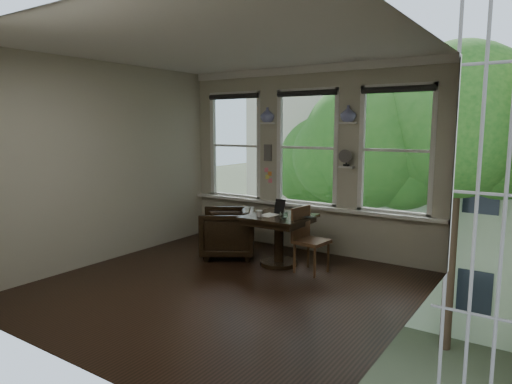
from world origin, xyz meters
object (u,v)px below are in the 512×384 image
Objects in this scene: side_chair_right at (312,241)px; laptop at (301,217)px; mug at (259,214)px; table at (279,240)px; armchair_left at (227,233)px.

side_chair_right reaches higher than laptop.
mug reaches higher than laptop.
side_chair_right is (0.57, -0.05, 0.09)m from table.
armchair_left is at bearing -173.43° from laptop.
mug is (-0.18, -0.25, 0.42)m from table.
side_chair_right is (1.48, 0.01, 0.08)m from armchair_left.
side_chair_right reaches higher than armchair_left.
table is 0.91m from armchair_left.
armchair_left is 1.48m from side_chair_right.
armchair_left is at bearing -175.87° from table.
laptop reaches higher than armchair_left.
laptop is at bearing 59.81° from armchair_left.
mug is at bearing -152.52° from laptop.
mug is at bearing 111.74° from side_chair_right.
table is 1.07× the size of armchair_left.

